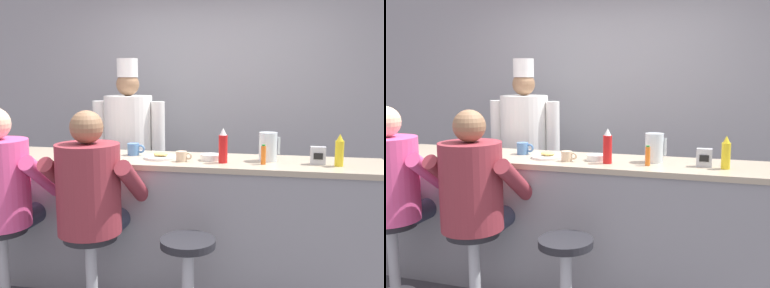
{
  "view_description": "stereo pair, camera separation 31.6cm",
  "coord_description": "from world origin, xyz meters",
  "views": [
    {
      "loc": [
        0.77,
        -2.99,
        1.65
      ],
      "look_at": [
        0.11,
        0.28,
        1.14
      ],
      "focal_mm": 42.0,
      "sensor_mm": 36.0,
      "label": 1
    },
    {
      "loc": [
        1.08,
        -2.91,
        1.65
      ],
      "look_at": [
        0.11,
        0.28,
        1.14
      ],
      "focal_mm": 42.0,
      "sensor_mm": 36.0,
      "label": 2
    }
  ],
  "objects": [
    {
      "name": "diner_seated_pink",
      "position": [
        -1.16,
        -0.24,
        0.87
      ],
      "size": [
        0.66,
        0.65,
        1.44
      ],
      "color": "#B2B5BA",
      "rests_on": "ground_plane"
    },
    {
      "name": "mustard_bottle_yellow",
      "position": [
        1.17,
        0.24,
        1.13
      ],
      "size": [
        0.06,
        0.06,
        0.23
      ],
      "color": "yellow",
      "rests_on": "diner_counter"
    },
    {
      "name": "diner_counter",
      "position": [
        0.0,
        0.31,
        0.51
      ],
      "size": [
        3.06,
        0.62,
        1.02
      ],
      "color": "gray",
      "rests_on": "ground_plane"
    },
    {
      "name": "water_pitcher_clear",
      "position": [
        0.67,
        0.35,
        1.13
      ],
      "size": [
        0.16,
        0.14,
        0.21
      ],
      "color": "silver",
      "rests_on": "diner_counter"
    },
    {
      "name": "diner_seated_maroon",
      "position": [
        -0.48,
        -0.24,
        0.86
      ],
      "size": [
        0.65,
        0.64,
        1.43
      ],
      "color": "#B2B5BA",
      "rests_on": "ground_plane"
    },
    {
      "name": "coffee_mug_blue",
      "position": [
        -0.39,
        0.38,
        1.07
      ],
      "size": [
        0.14,
        0.09,
        0.09
      ],
      "color": "#4C7AB2",
      "rests_on": "diner_counter"
    },
    {
      "name": "cook_in_whites_near",
      "position": [
        -0.66,
        1.04,
        1.0
      ],
      "size": [
        0.71,
        0.45,
        1.81
      ],
      "color": "#232328",
      "rests_on": "ground_plane"
    },
    {
      "name": "breakfast_plate",
      "position": [
        -0.14,
        0.28,
        1.04
      ],
      "size": [
        0.25,
        0.25,
        0.05
      ],
      "color": "white",
      "rests_on": "diner_counter"
    },
    {
      "name": "cereal_bowl",
      "position": [
        0.25,
        0.29,
        1.05
      ],
      "size": [
        0.15,
        0.15,
        0.05
      ],
      "color": "white",
      "rests_on": "diner_counter"
    },
    {
      "name": "wall_back",
      "position": [
        0.0,
        1.81,
        1.35
      ],
      "size": [
        10.0,
        0.06,
        2.7
      ],
      "color": "#99999E",
      "rests_on": "ground_plane"
    },
    {
      "name": "coffee_mug_tan",
      "position": [
        0.05,
        0.2,
        1.06
      ],
      "size": [
        0.12,
        0.08,
        0.08
      ],
      "color": "beige",
      "rests_on": "diner_counter"
    },
    {
      "name": "empty_stool_round",
      "position": [
        0.19,
        -0.28,
        0.41
      ],
      "size": [
        0.36,
        0.36,
        0.6
      ],
      "color": "#B2B5BA",
      "rests_on": "ground_plane"
    },
    {
      "name": "napkin_dispenser_chrome",
      "position": [
        1.03,
        0.28,
        1.09
      ],
      "size": [
        0.11,
        0.06,
        0.13
      ],
      "color": "silver",
      "rests_on": "diner_counter"
    },
    {
      "name": "hot_sauce_bottle_orange",
      "position": [
        0.64,
        0.2,
        1.09
      ],
      "size": [
        0.04,
        0.04,
        0.14
      ],
      "color": "orange",
      "rests_on": "diner_counter"
    },
    {
      "name": "ketchup_bottle_red",
      "position": [
        0.35,
        0.2,
        1.14
      ],
      "size": [
        0.07,
        0.07,
        0.26
      ],
      "color": "red",
      "rests_on": "diner_counter"
    }
  ]
}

